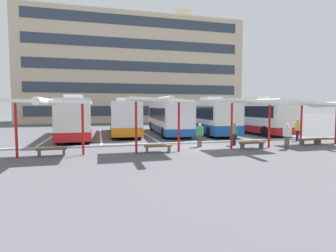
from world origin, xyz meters
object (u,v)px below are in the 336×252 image
(coach_bus_3, at_px, (206,117))
(coach_bus_2, at_px, (168,118))
(bench_0, at_px, (52,150))
(bench_3, at_px, (309,140))
(waiting_passenger_3, at_px, (200,133))
(bench_2, at_px, (252,144))
(waiting_shelter_3, at_px, (323,105))
(bench_4, at_px, (328,139))
(waiting_passenger_2, at_px, (234,132))
(coach_bus_1, at_px, (124,118))
(coach_bus_4, at_px, (247,116))
(waiting_passenger_1, at_px, (298,129))
(coach_bus_0, at_px, (75,118))
(waiting_shelter_1, at_px, (159,102))
(waiting_shelter_0, at_px, (49,103))
(waiting_shelter_2, at_px, (254,103))
(bench_1, at_px, (158,147))
(waiting_passenger_0, at_px, (287,134))

(coach_bus_3, bearing_deg, coach_bus_2, 174.33)
(bench_0, xyz_separation_m, bench_3, (17.14, -0.02, 0.00))
(coach_bus_2, relative_size, waiting_passenger_3, 7.27)
(bench_0, xyz_separation_m, bench_2, (12.21, -0.52, 0.01))
(waiting_shelter_3, relative_size, waiting_passenger_3, 2.82)
(coach_bus_3, xyz_separation_m, bench_4, (5.55, -9.98, -1.35))
(coach_bus_3, distance_m, waiting_passenger_2, 8.99)
(coach_bus_1, height_order, waiting_passenger_3, coach_bus_1)
(waiting_shelter_3, bearing_deg, bench_2, -176.63)
(coach_bus_4, bearing_deg, bench_3, -94.83)
(bench_4, distance_m, waiting_passenger_1, 2.32)
(coach_bus_2, height_order, waiting_passenger_1, coach_bus_2)
(waiting_passenger_3, bearing_deg, coach_bus_0, 136.48)
(coach_bus_1, bearing_deg, waiting_shelter_1, -85.47)
(coach_bus_1, distance_m, bench_2, 13.81)
(coach_bus_4, xyz_separation_m, waiting_passenger_3, (-8.74, -8.55, -0.83))
(bench_0, height_order, bench_3, same)
(waiting_shelter_0, xyz_separation_m, waiting_shelter_3, (18.04, 0.27, -0.11))
(waiting_passenger_1, bearing_deg, waiting_shelter_3, -87.00)
(waiting_shelter_0, bearing_deg, coach_bus_1, 66.59)
(waiting_shelter_3, bearing_deg, bench_4, 18.05)
(waiting_shelter_3, xyz_separation_m, bench_3, (-0.90, 0.16, -2.50))
(waiting_shelter_1, distance_m, waiting_shelter_2, 6.23)
(coach_bus_1, height_order, coach_bus_4, coach_bus_4)
(waiting_shelter_0, height_order, waiting_shelter_1, waiting_shelter_1)
(bench_2, bearing_deg, bench_1, 178.47)
(bench_0, relative_size, bench_1, 0.95)
(waiting_shelter_2, height_order, waiting_passenger_3, waiting_shelter_2)
(waiting_passenger_2, bearing_deg, waiting_shelter_3, -13.18)
(coach_bus_2, relative_size, waiting_shelter_0, 2.38)
(waiting_shelter_1, distance_m, waiting_passenger_3, 4.26)
(bench_2, xyz_separation_m, bench_4, (6.73, 0.64, 0.00))
(waiting_passenger_2, bearing_deg, waiting_shelter_0, -171.85)
(coach_bus_0, relative_size, bench_3, 6.76)
(coach_bus_4, distance_m, waiting_passenger_1, 7.64)
(coach_bus_4, relative_size, bench_4, 6.15)
(coach_bus_0, xyz_separation_m, bench_3, (16.61, -9.43, -1.41))
(waiting_shelter_3, bearing_deg, bench_0, 179.43)
(waiting_passenger_0, bearing_deg, coach_bus_0, 142.48)
(waiting_shelter_3, bearing_deg, waiting_shelter_1, -177.94)
(coach_bus_2, bearing_deg, coach_bus_4, -5.26)
(coach_bus_4, xyz_separation_m, waiting_shelter_2, (-5.75, -10.31, 1.22))
(coach_bus_3, relative_size, bench_3, 6.78)
(bench_1, distance_m, waiting_passenger_0, 8.42)
(waiting_shelter_0, xyz_separation_m, waiting_passenger_0, (14.34, -0.75, -1.99))
(bench_1, xyz_separation_m, waiting_shelter_3, (12.06, 0.18, 2.50))
(coach_bus_0, xyz_separation_m, bench_4, (18.41, -9.29, -1.40))
(bench_1, xyz_separation_m, bench_2, (6.23, -0.17, 0.00))
(coach_bus_3, xyz_separation_m, waiting_passenger_1, (4.53, -7.99, -0.70))
(coach_bus_2, relative_size, waiting_shelter_3, 2.58)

